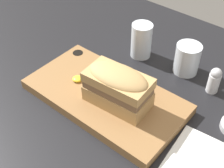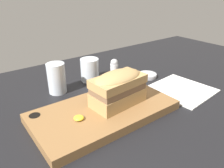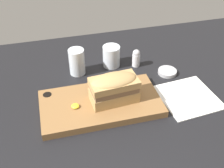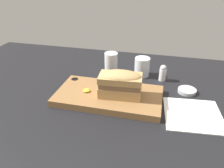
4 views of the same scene
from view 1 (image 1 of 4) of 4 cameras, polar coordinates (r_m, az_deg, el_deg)
name	(u,v)px [view 1 (image 1 of 4)]	position (r cm, az deg, el deg)	size (l,w,h in cm)	color
dining_table	(139,111)	(77.79, 4.92, -4.91)	(178.94, 95.69, 2.00)	black
serving_board	(105,96)	(77.96, -1.28, -2.22)	(39.52, 20.99, 2.59)	olive
sandwich	(118,86)	(71.04, 1.09, -0.35)	(15.84, 9.36, 9.77)	tan
mustard_dollop	(77,79)	(80.58, -6.34, 0.96)	(2.58, 2.58, 1.03)	yellow
water_glass	(141,42)	(91.04, 5.37, 7.59)	(6.00, 6.00, 10.24)	silver
wine_glass	(187,60)	(87.42, 13.53, 4.26)	(6.83, 6.83, 8.47)	silver
salt_shaker	(214,80)	(82.88, 18.21, 0.71)	(3.04, 3.04, 7.29)	white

